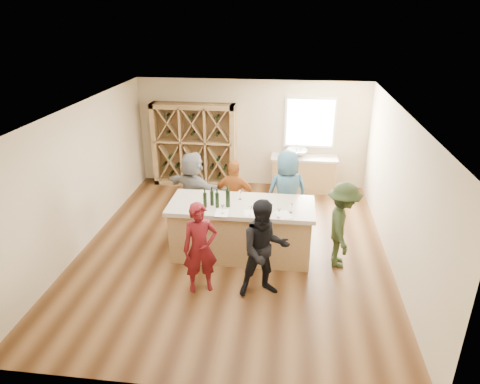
# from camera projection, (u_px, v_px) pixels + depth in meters

# --- Properties ---
(floor) EXTENTS (6.00, 7.00, 0.10)m
(floor) POSITION_uv_depth(u_px,v_px,m) (234.00, 250.00, 8.63)
(floor) COLOR brown
(floor) RESTS_ON ground
(ceiling) EXTENTS (6.00, 7.00, 0.10)m
(ceiling) POSITION_uv_depth(u_px,v_px,m) (233.00, 107.00, 7.47)
(ceiling) COLOR white
(ceiling) RESTS_ON ground
(wall_back) EXTENTS (6.00, 0.10, 2.80)m
(wall_back) POSITION_uv_depth(u_px,v_px,m) (252.00, 133.00, 11.28)
(wall_back) COLOR #CBB893
(wall_back) RESTS_ON ground
(wall_front) EXTENTS (6.00, 0.10, 2.80)m
(wall_front) POSITION_uv_depth(u_px,v_px,m) (191.00, 302.00, 4.82)
(wall_front) COLOR #CBB893
(wall_front) RESTS_ON ground
(wall_left) EXTENTS (0.10, 7.00, 2.80)m
(wall_left) POSITION_uv_depth(u_px,v_px,m) (80.00, 177.00, 8.39)
(wall_left) COLOR #CBB893
(wall_left) RESTS_ON ground
(wall_right) EXTENTS (0.10, 7.00, 2.80)m
(wall_right) POSITION_uv_depth(u_px,v_px,m) (401.00, 192.00, 7.71)
(wall_right) COLOR #CBB893
(wall_right) RESTS_ON ground
(window_frame) EXTENTS (1.30, 0.06, 1.30)m
(window_frame) POSITION_uv_depth(u_px,v_px,m) (310.00, 123.00, 10.90)
(window_frame) COLOR white
(window_frame) RESTS_ON wall_back
(window_pane) EXTENTS (1.18, 0.01, 1.18)m
(window_pane) POSITION_uv_depth(u_px,v_px,m) (310.00, 123.00, 10.87)
(window_pane) COLOR white
(window_pane) RESTS_ON wall_back
(wine_rack) EXTENTS (2.20, 0.45, 2.20)m
(wine_rack) POSITION_uv_depth(u_px,v_px,m) (194.00, 145.00, 11.32)
(wine_rack) COLOR #9C794A
(wine_rack) RESTS_ON floor
(back_counter_base) EXTENTS (1.60, 0.58, 0.86)m
(back_counter_base) POSITION_uv_depth(u_px,v_px,m) (303.00, 174.00, 11.19)
(back_counter_base) COLOR #9C794A
(back_counter_base) RESTS_ON floor
(back_counter_top) EXTENTS (1.70, 0.62, 0.06)m
(back_counter_top) POSITION_uv_depth(u_px,v_px,m) (304.00, 158.00, 11.01)
(back_counter_top) COLOR #B6A896
(back_counter_top) RESTS_ON back_counter_base
(sink) EXTENTS (0.54, 0.54, 0.19)m
(sink) POSITION_uv_depth(u_px,v_px,m) (297.00, 153.00, 10.98)
(sink) COLOR silver
(sink) RESTS_ON back_counter_top
(faucet) EXTENTS (0.02, 0.02, 0.30)m
(faucet) POSITION_uv_depth(u_px,v_px,m) (297.00, 149.00, 11.13)
(faucet) COLOR silver
(faucet) RESTS_ON back_counter_top
(tasting_counter_base) EXTENTS (2.60, 1.00, 1.00)m
(tasting_counter_base) POSITION_uv_depth(u_px,v_px,m) (241.00, 231.00, 8.22)
(tasting_counter_base) COLOR #9C794A
(tasting_counter_base) RESTS_ON floor
(tasting_counter_top) EXTENTS (2.72, 1.12, 0.08)m
(tasting_counter_top) POSITION_uv_depth(u_px,v_px,m) (241.00, 206.00, 8.00)
(tasting_counter_top) COLOR #B6A896
(tasting_counter_top) RESTS_ON tasting_counter_base
(wine_bottle_b) EXTENTS (0.07, 0.07, 0.28)m
(wine_bottle_b) POSITION_uv_depth(u_px,v_px,m) (205.00, 200.00, 7.80)
(wine_bottle_b) COLOR black
(wine_bottle_b) RESTS_ON tasting_counter_top
(wine_bottle_c) EXTENTS (0.07, 0.07, 0.28)m
(wine_bottle_c) POSITION_uv_depth(u_px,v_px,m) (212.00, 198.00, 7.88)
(wine_bottle_c) COLOR black
(wine_bottle_c) RESTS_ON tasting_counter_top
(wine_bottle_d) EXTENTS (0.08, 0.08, 0.28)m
(wine_bottle_d) POSITION_uv_depth(u_px,v_px,m) (217.00, 200.00, 7.80)
(wine_bottle_d) COLOR black
(wine_bottle_d) RESTS_ON tasting_counter_top
(wine_bottle_e) EXTENTS (0.10, 0.10, 0.33)m
(wine_bottle_e) POSITION_uv_depth(u_px,v_px,m) (228.00, 198.00, 7.81)
(wine_bottle_e) COLOR black
(wine_bottle_e) RESTS_ON tasting_counter_top
(wine_glass_a) EXTENTS (0.07, 0.07, 0.16)m
(wine_glass_a) POSITION_uv_depth(u_px,v_px,m) (223.00, 209.00, 7.58)
(wine_glass_a) COLOR white
(wine_glass_a) RESTS_ON tasting_counter_top
(wine_glass_b) EXTENTS (0.08, 0.08, 0.19)m
(wine_glass_b) POSITION_uv_depth(u_px,v_px,m) (250.00, 211.00, 7.49)
(wine_glass_b) COLOR white
(wine_glass_b) RESTS_ON tasting_counter_top
(wine_glass_c) EXTENTS (0.07, 0.07, 0.16)m
(wine_glass_c) POSITION_uv_depth(u_px,v_px,m) (279.00, 213.00, 7.43)
(wine_glass_c) COLOR white
(wine_glass_c) RESTS_ON tasting_counter_top
(wine_glass_d) EXTENTS (0.08, 0.08, 0.19)m
(wine_glass_d) POSITION_uv_depth(u_px,v_px,m) (267.00, 205.00, 7.72)
(wine_glass_d) COLOR white
(wine_glass_d) RESTS_ON tasting_counter_top
(wine_glass_e) EXTENTS (0.06, 0.06, 0.16)m
(wine_glass_e) POSITION_uv_depth(u_px,v_px,m) (291.00, 209.00, 7.61)
(wine_glass_e) COLOR white
(wine_glass_e) RESTS_ON tasting_counter_top
(tasting_menu_a) EXTENTS (0.24, 0.32, 0.00)m
(tasting_menu_a) POSITION_uv_depth(u_px,v_px,m) (222.00, 213.00, 7.63)
(tasting_menu_a) COLOR white
(tasting_menu_a) RESTS_ON tasting_counter_top
(tasting_menu_b) EXTENTS (0.25, 0.31, 0.00)m
(tasting_menu_b) POSITION_uv_depth(u_px,v_px,m) (250.00, 213.00, 7.62)
(tasting_menu_b) COLOR white
(tasting_menu_b) RESTS_ON tasting_counter_top
(tasting_menu_c) EXTENTS (0.35, 0.40, 0.00)m
(tasting_menu_c) POSITION_uv_depth(u_px,v_px,m) (284.00, 215.00, 7.56)
(tasting_menu_c) COLOR white
(tasting_menu_c) RESTS_ON tasting_counter_top
(person_near_left) EXTENTS (0.70, 0.60, 1.60)m
(person_near_left) POSITION_uv_depth(u_px,v_px,m) (200.00, 248.00, 7.06)
(person_near_left) COLOR #590F14
(person_near_left) RESTS_ON floor
(person_near_right) EXTENTS (0.93, 0.69, 1.71)m
(person_near_right) POSITION_uv_depth(u_px,v_px,m) (264.00, 249.00, 6.92)
(person_near_right) COLOR black
(person_near_right) RESTS_ON floor
(person_server) EXTENTS (0.53, 1.08, 1.64)m
(person_server) POSITION_uv_depth(u_px,v_px,m) (342.00, 225.00, 7.75)
(person_server) COLOR #263319
(person_server) RESTS_ON floor
(person_far_mid) EXTENTS (0.99, 0.59, 1.61)m
(person_far_mid) POSITION_uv_depth(u_px,v_px,m) (235.00, 198.00, 8.92)
(person_far_mid) COLOR #994C19
(person_far_mid) RESTS_ON floor
(person_far_right) EXTENTS (1.04, 0.85, 1.83)m
(person_far_right) POSITION_uv_depth(u_px,v_px,m) (287.00, 193.00, 8.86)
(person_far_right) COLOR #335972
(person_far_right) RESTS_ON floor
(person_far_left) EXTENTS (1.67, 1.22, 1.71)m
(person_far_left) POSITION_uv_depth(u_px,v_px,m) (193.00, 190.00, 9.15)
(person_far_left) COLOR slate
(person_far_left) RESTS_ON floor
(wine_glass_f) EXTENTS (0.07, 0.07, 0.18)m
(wine_glass_f) POSITION_uv_depth(u_px,v_px,m) (240.00, 195.00, 8.14)
(wine_glass_f) COLOR white
(wine_glass_f) RESTS_ON tasting_counter_top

